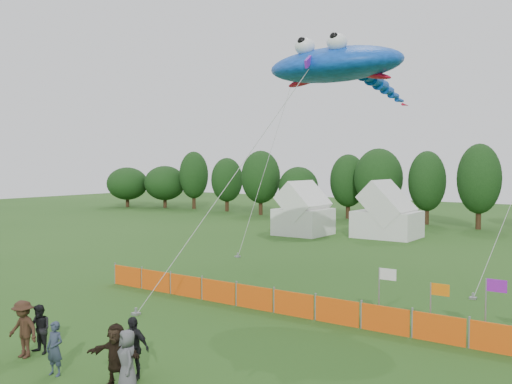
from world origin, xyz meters
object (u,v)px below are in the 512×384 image
Objects in this scene: barrier_fence at (273,301)px; stingray_kite at (340,67)px; spectator_d at (133,348)px; spectator_f at (116,355)px; spectator_a at (55,349)px; spectator_c at (23,329)px; spectator_b at (40,329)px; tent_left at (303,213)px; spectator_e at (127,360)px; tent_right at (387,216)px.

stingray_kite is (0.19, 5.67, 10.58)m from barrier_fence.
spectator_d is 0.68m from spectator_f.
spectator_c reaches higher than spectator_a.
spectator_b is at bearing 71.84° from spectator_c.
stingray_kite is at bearing 75.50° from spectator_b.
spectator_c is 1.04× the size of spectator_f.
tent_left is 33.19m from spectator_b.
spectator_e is at bearing -16.03° from spectator_f.
spectator_d is (4.16, 0.29, 0.10)m from spectator_b.
barrier_fence is 10.80× the size of spectator_d.
barrier_fence is at bearing 125.48° from spectator_e.
tent_left is 7.17m from tent_right.
spectator_a is 0.99× the size of spectator_b.
spectator_d is 0.85m from spectator_e.
spectator_e is at bearing 1.25° from spectator_a.
spectator_f is 0.10× the size of stingray_kite.
tent_right is 26.25m from barrier_fence.
spectator_f is (6.23, -34.86, -0.95)m from tent_right.
stingray_kite reaches higher than tent_left.
spectator_c reaches higher than spectator_f.
spectator_e reaches higher than spectator_b.
tent_left is 35.07m from spectator_e.
spectator_e is at bearing -4.59° from spectator_c.
spectator_e is 18.09m from stingray_kite.
stingray_kite is at bearing 88.05° from barrier_fence.
barrier_fence is at bearing 77.18° from spectator_f.
spectator_c reaches higher than spectator_e.
tent_left is 2.37× the size of spectator_f.
barrier_fence is at bearing -91.95° from stingray_kite.
barrier_fence is 11.03× the size of spectator_f.
spectator_c is at bearing -75.13° from tent_left.
tent_left is at bearing 104.92° from spectator_b.
tent_left is at bearing -159.89° from tent_right.
spectator_b is (-2.08, 0.88, 0.01)m from spectator_a.
spectator_a is 0.88× the size of spectator_d.
spectator_f reaches higher than spectator_a.
spectator_b is 4.69m from spectator_e.
tent_left is 2.64× the size of spectator_a.
spectator_b is 4.24m from spectator_f.
spectator_c is at bearing -102.16° from spectator_b.
spectator_f is at bearing -4.56° from spectator_c.
spectator_c is (1.90, -35.00, -0.91)m from tent_right.
spectator_f is (-0.46, -0.01, 0.05)m from spectator_e.
tent_left is 23.33m from stingray_kite.
spectator_a is at bearing -15.54° from spectator_c.
barrier_fence is 11.68× the size of spectator_e.
tent_right is 35.42m from spectator_f.
tent_left is 2.32× the size of spectator_d.
spectator_b is at bearing 157.15° from spectator_f.
spectator_a is at bearing -141.11° from spectator_e.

